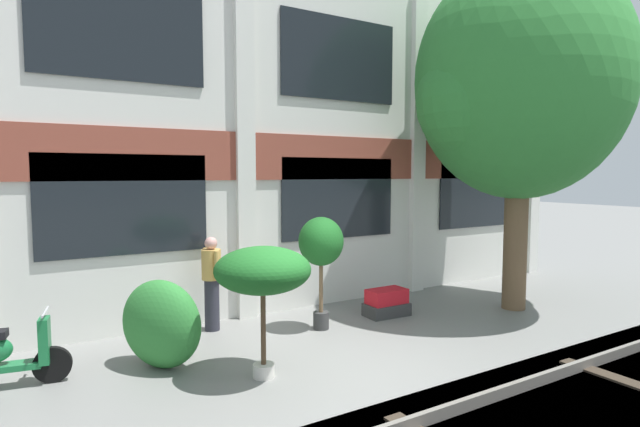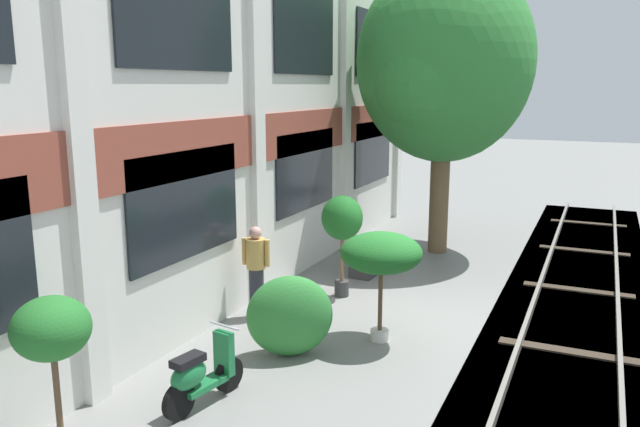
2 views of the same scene
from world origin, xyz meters
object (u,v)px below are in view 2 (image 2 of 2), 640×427
(broadleaf_tree, at_px, (444,66))
(potted_plant_terracotta_small, at_px, (381,254))
(resident_by_doorway, at_px, (256,269))
(topiary_hedge, at_px, (290,316))
(scooter_near_curb, at_px, (201,375))
(potted_plant_square_trough, at_px, (367,264))
(potted_plant_tall_urn, at_px, (342,221))
(potted_plant_low_pan, at_px, (52,335))

(broadleaf_tree, bearing_deg, potted_plant_terracotta_small, -174.98)
(resident_by_doorway, distance_m, topiary_hedge, 1.75)
(scooter_near_curb, bearing_deg, potted_plant_square_trough, 10.88)
(potted_plant_terracotta_small, relative_size, potted_plant_tall_urn, 0.89)
(potted_plant_terracotta_small, bearing_deg, resident_by_doorway, 88.03)
(broadleaf_tree, xyz_separation_m, potted_plant_terracotta_small, (-5.87, -0.52, -3.06))
(potted_plant_terracotta_small, bearing_deg, topiary_hedge, 135.73)
(potted_plant_low_pan, xyz_separation_m, scooter_near_curb, (1.63, -0.70, -1.05))
(potted_plant_low_pan, xyz_separation_m, resident_by_doorway, (4.70, 0.25, -0.59))
(potted_plant_terracotta_small, bearing_deg, scooter_near_curb, 155.00)
(potted_plant_low_pan, relative_size, topiary_hedge, 1.44)
(potted_plant_terracotta_small, relative_size, topiary_hedge, 1.36)
(broadleaf_tree, relative_size, potted_plant_low_pan, 3.69)
(scooter_near_curb, bearing_deg, potted_plant_tall_urn, 10.51)
(potted_plant_terracotta_small, xyz_separation_m, potted_plant_low_pan, (-4.61, 2.09, 0.03))
(scooter_near_curb, bearing_deg, broadleaf_tree, 4.73)
(broadleaf_tree, distance_m, topiary_hedge, 8.00)
(scooter_near_curb, bearing_deg, topiary_hedge, 0.77)
(potted_plant_tall_urn, height_order, resident_by_doorway, potted_plant_tall_urn)
(potted_plant_terracotta_small, height_order, scooter_near_curb, potted_plant_terracotta_small)
(potted_plant_low_pan, distance_m, potted_plant_tall_urn, 6.42)
(potted_plant_terracotta_small, relative_size, resident_by_doorway, 1.08)
(broadleaf_tree, bearing_deg, scooter_near_curb, 174.35)
(scooter_near_curb, height_order, topiary_hedge, topiary_hedge)
(potted_plant_low_pan, bearing_deg, broadleaf_tree, -8.55)
(potted_plant_low_pan, relative_size, potted_plant_square_trough, 2.17)
(potted_plant_tall_urn, bearing_deg, potted_plant_square_trough, 1.65)
(potted_plant_terracotta_small, height_order, potted_plant_tall_urn, potted_plant_tall_urn)
(potted_plant_square_trough, bearing_deg, potted_plant_tall_urn, -178.35)
(potted_plant_square_trough, xyz_separation_m, resident_by_doorway, (-3.21, 0.90, 0.64))
(potted_plant_square_trough, bearing_deg, potted_plant_terracotta_small, -156.29)
(potted_plant_low_pan, height_order, potted_plant_tall_urn, potted_plant_tall_urn)
(potted_plant_square_trough, bearing_deg, resident_by_doorway, 164.39)
(resident_by_doorway, bearing_deg, scooter_near_curb, 11.10)
(broadleaf_tree, height_order, potted_plant_terracotta_small, broadleaf_tree)
(potted_plant_tall_urn, relative_size, resident_by_doorway, 1.21)
(topiary_hedge, bearing_deg, resident_by_doorway, 47.10)
(potted_plant_square_trough, distance_m, topiary_hedge, 4.43)
(potted_plant_terracotta_small, xyz_separation_m, resident_by_doorway, (0.08, 2.34, -0.56))
(potted_plant_terracotta_small, distance_m, resident_by_doorway, 2.41)
(broadleaf_tree, bearing_deg, potted_plant_tall_urn, 167.81)
(potted_plant_square_trough, relative_size, resident_by_doorway, 0.53)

